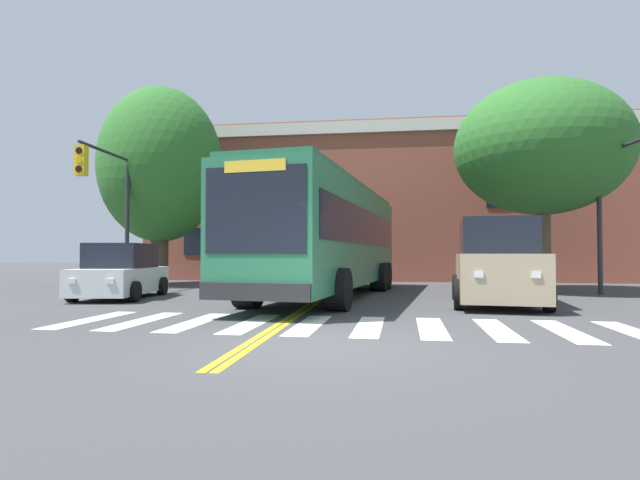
# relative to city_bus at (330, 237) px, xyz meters

# --- Properties ---
(ground_plane) EXTENTS (120.00, 120.00, 0.00)m
(ground_plane) POSITION_rel_city_bus_xyz_m (0.83, -8.47, -1.94)
(ground_plane) COLOR #424244
(crosswalk) EXTENTS (12.20, 3.12, 0.01)m
(crosswalk) POSITION_rel_city_bus_xyz_m (1.52, -6.39, -1.94)
(crosswalk) COLOR white
(crosswalk) RESTS_ON ground
(lane_line_yellow_inner) EXTENTS (0.12, 36.00, 0.01)m
(lane_line_yellow_inner) POSITION_rel_city_bus_xyz_m (-0.27, 7.61, -1.94)
(lane_line_yellow_inner) COLOR gold
(lane_line_yellow_inner) RESTS_ON ground
(lane_line_yellow_outer) EXTENTS (0.12, 36.00, 0.01)m
(lane_line_yellow_outer) POSITION_rel_city_bus_xyz_m (-0.11, 7.61, -1.94)
(lane_line_yellow_outer) COLOR gold
(lane_line_yellow_outer) RESTS_ON ground
(city_bus) EXTENTS (4.01, 12.62, 3.57)m
(city_bus) POSITION_rel_city_bus_xyz_m (0.00, 0.00, 0.00)
(city_bus) COLOR #28704C
(city_bus) RESTS_ON ground
(car_white_near_lane) EXTENTS (2.39, 4.15, 1.70)m
(car_white_near_lane) POSITION_rel_city_bus_xyz_m (-6.39, -1.41, -1.15)
(car_white_near_lane) COLOR white
(car_white_near_lane) RESTS_ON ground
(car_tan_far_lane) EXTENTS (2.67, 4.94, 2.31)m
(car_tan_far_lane) POSITION_rel_city_bus_xyz_m (4.78, -1.91, -0.84)
(car_tan_far_lane) COLOR tan
(car_tan_far_lane) RESTS_ON ground
(traffic_light_near_corner) EXTENTS (0.72, 4.50, 5.32)m
(traffic_light_near_corner) POSITION_rel_city_bus_xyz_m (9.18, 0.23, 1.61)
(traffic_light_near_corner) COLOR #28282D
(traffic_light_near_corner) RESTS_ON ground
(traffic_light_far_corner) EXTENTS (0.38, 3.39, 5.62)m
(traffic_light_far_corner) POSITION_rel_city_bus_xyz_m (-8.19, 0.89, 1.76)
(traffic_light_far_corner) COLOR #28282D
(traffic_light_far_corner) RESTS_ON ground
(street_tree_curbside_large) EXTENTS (8.94, 9.08, 7.67)m
(street_tree_curbside_large) POSITION_rel_city_bus_xyz_m (7.46, 3.16, 3.28)
(street_tree_curbside_large) COLOR brown
(street_tree_curbside_large) RESTS_ON ground
(street_tree_curbside_small) EXTENTS (7.80, 7.79, 8.77)m
(street_tree_curbside_small) POSITION_rel_city_bus_xyz_m (-8.17, 4.86, 3.37)
(street_tree_curbside_small) COLOR #4C3D2D
(street_tree_curbside_small) RESTS_ON ground
(building_facade) EXTENTS (28.66, 8.55, 8.14)m
(building_facade) POSITION_rel_city_bus_xyz_m (3.26, 13.08, 2.13)
(building_facade) COLOR brown
(building_facade) RESTS_ON ground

